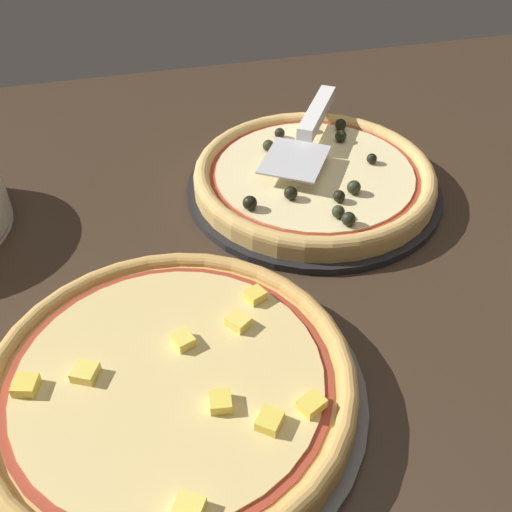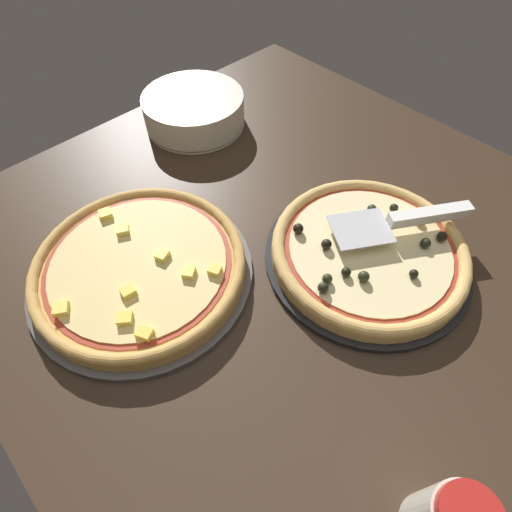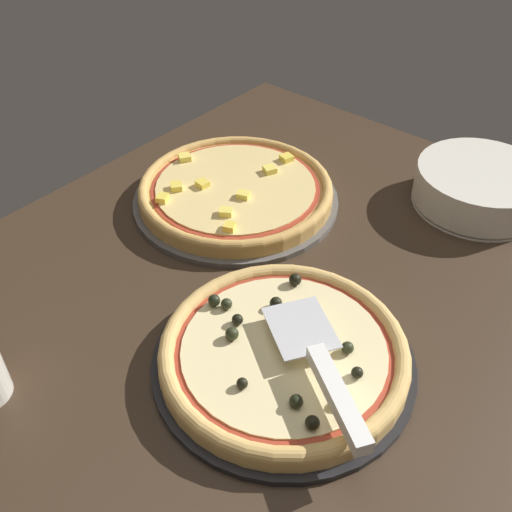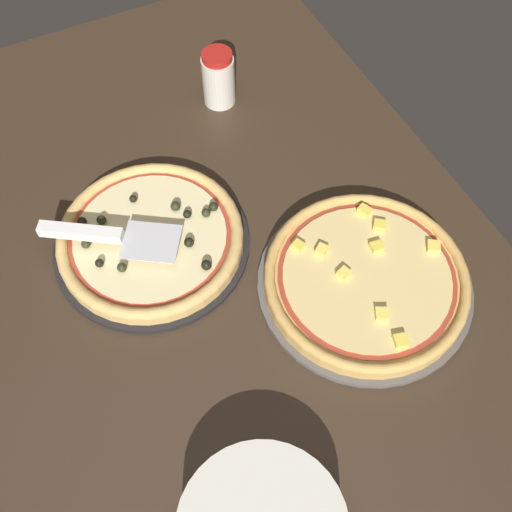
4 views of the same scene
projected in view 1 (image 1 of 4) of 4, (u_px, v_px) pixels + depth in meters
ground_plane at (323, 229)px, 79.13cm from camera, size 131.01×102.35×3.60cm
pizza_pan_front at (313, 188)px, 82.29cm from camera, size 34.75×34.75×1.00cm
pizza_front at (314, 176)px, 80.96cm from camera, size 32.66×32.66×4.08cm
pizza_pan_back at (172, 396)px, 56.16cm from camera, size 36.62×36.62×1.00cm
pizza_back at (170, 382)px, 54.77cm from camera, size 34.42×34.42×3.54cm
serving_spatula at (312, 122)px, 85.35cm from camera, size 17.15×22.83×2.00cm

